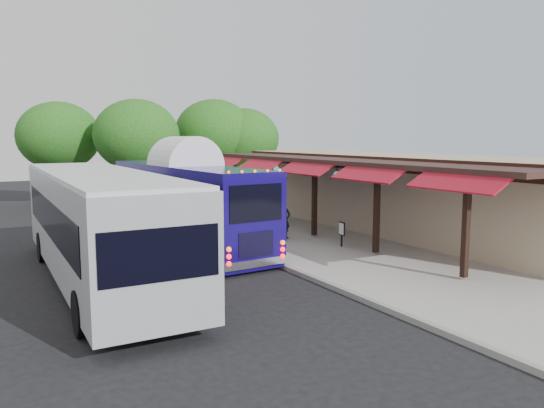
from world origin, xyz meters
TOP-DOWN VIEW (x-y plane):
  - ground at (0.00, 0.00)m, footprint 90.00×90.00m
  - sidewalk at (5.00, 4.00)m, footprint 10.00×40.00m
  - curb at (0.05, 4.00)m, footprint 0.20×40.00m
  - station_shelter at (8.38, 4.00)m, footprint 8.15×20.00m
  - coach_bus at (-1.45, 5.53)m, footprint 2.93×11.17m
  - city_bus at (-5.68, 1.70)m, footprint 2.94×12.64m
  - ped_a at (2.42, 4.24)m, footprint 0.63×0.45m
  - ped_b at (0.88, 5.95)m, footprint 0.96×0.77m
  - ped_c at (2.39, 5.38)m, footprint 1.19×0.56m
  - ped_d at (1.13, 5.71)m, footprint 1.38×1.08m
  - sign_board at (3.52, 1.71)m, footprint 0.12×0.45m
  - tree_left at (0.19, 18.44)m, footprint 5.30×5.30m
  - tree_mid at (6.17, 20.12)m, footprint 5.53×5.53m
  - tree_right at (8.22, 19.58)m, footprint 5.07×5.07m
  - tree_far at (-3.83, 22.33)m, footprint 5.25×5.25m

SIDE VIEW (x-z plane):
  - ground at x=0.00m, z-range 0.00..0.00m
  - sidewalk at x=5.00m, z-range 0.00..0.15m
  - curb at x=0.05m, z-range -0.01..0.15m
  - sign_board at x=3.52m, z-range 0.33..1.31m
  - ped_a at x=2.42m, z-range 0.15..1.76m
  - ped_b at x=0.88m, z-range 0.15..2.00m
  - ped_d at x=1.13m, z-range 0.15..2.03m
  - ped_c at x=2.39m, z-range 0.15..2.13m
  - station_shelter at x=8.38m, z-range 0.05..3.65m
  - city_bus at x=-5.68m, z-range 0.18..3.57m
  - coach_bus at x=-1.45m, z-range 0.13..3.67m
  - tree_right at x=8.22m, z-range 1.08..7.57m
  - tree_far at x=-3.83m, z-range 1.12..7.84m
  - tree_left at x=0.19m, z-range 1.13..7.92m
  - tree_mid at x=6.17m, z-range 1.18..8.26m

